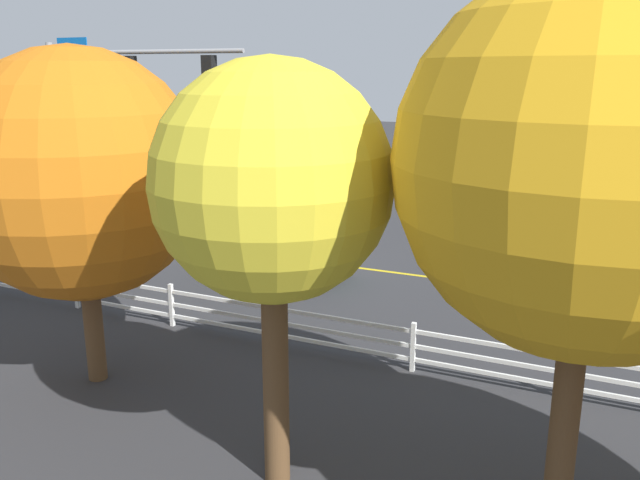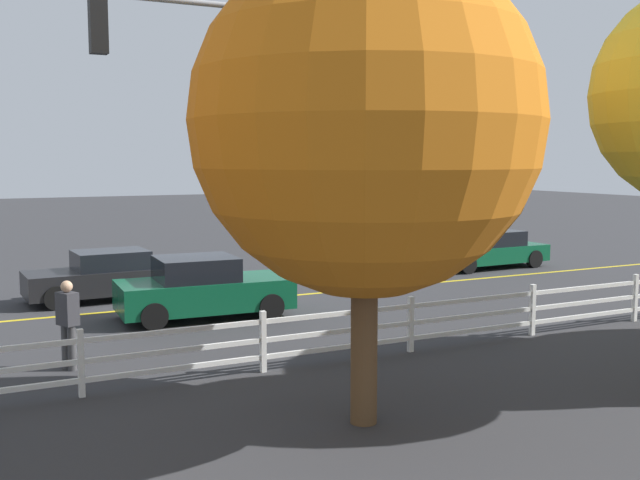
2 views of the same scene
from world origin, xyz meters
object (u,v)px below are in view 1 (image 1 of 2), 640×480
Objects in this scene: tree_3 at (79,175)px; tree_0 at (272,184)px; car_1 at (280,227)px; pedestrian at (120,260)px; car_0 at (278,253)px; tree_1 at (592,164)px.

tree_0 is at bearing 163.14° from tree_3.
tree_0 is (-6.86, 13.28, 4.23)m from car_1.
pedestrian is (1.93, 6.76, 0.26)m from car_1.
car_0 reaches higher than car_1.
tree_1 is at bearing 129.58° from pedestrian.
car_1 is 7.03m from pedestrian.
tree_0 is at bearing -59.56° from car_0.
tree_1 is (-11.14, 12.94, 4.74)m from car_1.
tree_1 is at bearing -175.51° from tree_0.
pedestrian is at bearing -54.31° from tree_3.
tree_0 is at bearing 118.34° from pedestrian.
pedestrian is 0.25× the size of tree_0.
car_0 is at bearing 113.89° from car_1.
car_0 is 4.93m from pedestrian.
tree_1 reaches higher than car_0.
car_1 is 0.63× the size of tree_0.
car_0 is 3.86m from car_1.
car_0 is at bearing -62.41° from tree_0.
tree_0 is 4.32m from tree_1.
car_1 is at bearing 119.46° from car_0.
tree_0 reaches higher than car_1.
tree_1 is (-9.41, 9.49, 4.68)m from car_0.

